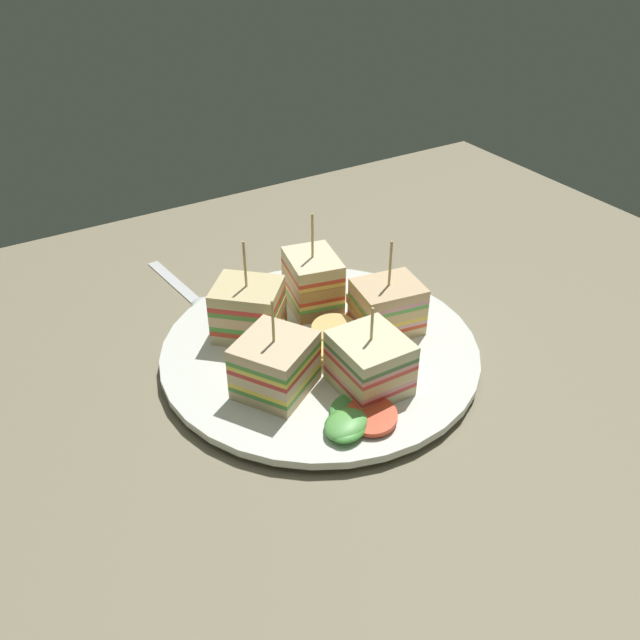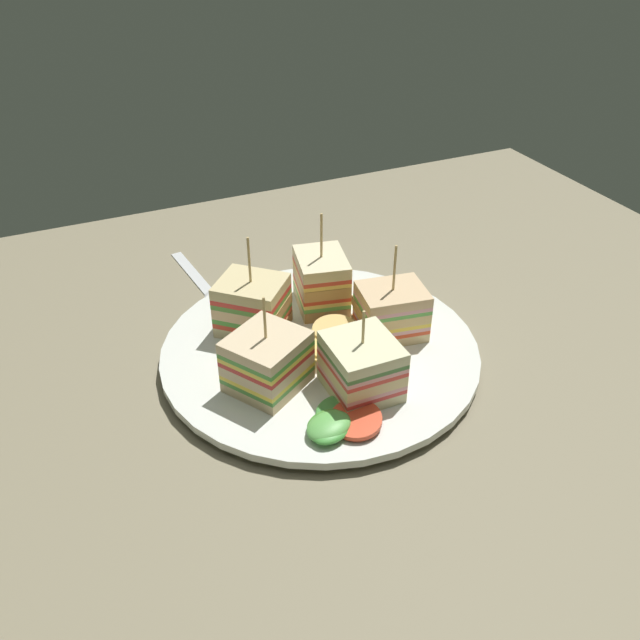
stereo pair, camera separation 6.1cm
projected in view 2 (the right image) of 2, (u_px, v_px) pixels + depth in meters
The scene contains 10 objects.
ground_plane at pixel (320, 365), 63.77cm from camera, with size 104.50×78.18×1.80cm, color #7D7359.
plate at pixel (320, 351), 62.80cm from camera, with size 29.78×29.78×1.35cm.
sandwich_wedge_0 at pixel (267, 361), 56.53cm from camera, with size 8.21×8.05×8.97cm.
sandwich_wedge_1 at pixel (361, 366), 55.98cm from camera, with size 5.63×6.22×8.10cm.
sandwich_wedge_2 at pixel (391, 312), 62.99cm from camera, with size 6.88×5.91×9.47cm.
sandwich_wedge_3 at pixel (321, 282), 66.78cm from camera, with size 5.92×7.02×10.27cm.
sandwich_wedge_4 at pixel (253, 305), 63.50cm from camera, with size 8.11×8.04×9.89cm.
chip_pile at pixel (331, 339), 61.35cm from camera, with size 7.13×7.26×2.42cm.
salad_garnish at pixel (334, 423), 53.06cm from camera, with size 6.83×6.39×1.40cm.
spoon at pixel (210, 292), 72.35cm from camera, with size 3.42×14.53×1.00cm.
Camera 2 is at (-20.58, -45.80, 38.65)cm, focal length 37.33 mm.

